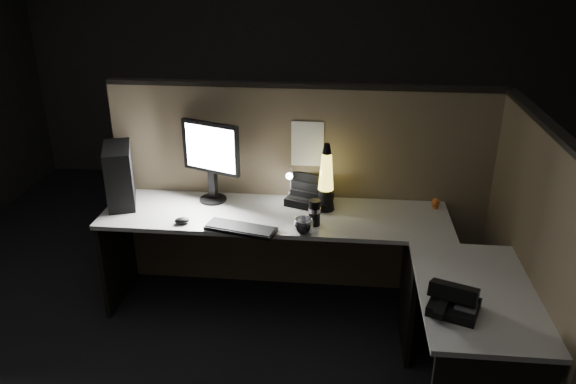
# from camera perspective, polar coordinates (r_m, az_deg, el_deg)

# --- Properties ---
(floor) EXTENTS (6.00, 6.00, 0.00)m
(floor) POSITION_cam_1_polar(r_m,az_deg,el_deg) (3.62, 0.05, -16.99)
(floor) COLOR black
(floor) RESTS_ON ground
(room_shell) EXTENTS (6.00, 6.00, 6.00)m
(room_shell) POSITION_cam_1_polar(r_m,az_deg,el_deg) (2.84, 0.06, 8.61)
(room_shell) COLOR silver
(room_shell) RESTS_ON ground
(partition_back) EXTENTS (2.66, 0.06, 1.50)m
(partition_back) POSITION_cam_1_polar(r_m,az_deg,el_deg) (4.00, 1.37, 0.05)
(partition_back) COLOR brown
(partition_back) RESTS_ON ground
(partition_right) EXTENTS (0.06, 1.66, 1.50)m
(partition_right) POSITION_cam_1_polar(r_m,az_deg,el_deg) (3.42, 23.15, -6.45)
(partition_right) COLOR brown
(partition_right) RESTS_ON ground
(desk) EXTENTS (2.60, 1.60, 0.73)m
(desk) POSITION_cam_1_polar(r_m,az_deg,el_deg) (3.47, 3.44, -7.14)
(desk) COLOR beige
(desk) RESTS_ON ground
(pc_tower) EXTENTS (0.29, 0.42, 0.41)m
(pc_tower) POSITION_cam_1_polar(r_m,az_deg,el_deg) (3.97, -16.75, 1.64)
(pc_tower) COLOR black
(pc_tower) RESTS_ON desk
(monitor) EXTENTS (0.42, 0.21, 0.56)m
(monitor) POSITION_cam_1_polar(r_m,az_deg,el_deg) (3.83, -7.83, 3.84)
(monitor) COLOR black
(monitor) RESTS_ON desk
(keyboard) EXTENTS (0.47, 0.25, 0.02)m
(keyboard) POSITION_cam_1_polar(r_m,az_deg,el_deg) (3.52, -4.81, -3.73)
(keyboard) COLOR black
(keyboard) RESTS_ON desk
(mouse) EXTENTS (0.11, 0.09, 0.04)m
(mouse) POSITION_cam_1_polar(r_m,az_deg,el_deg) (3.65, -10.73, -2.86)
(mouse) COLOR black
(mouse) RESTS_ON desk
(clip_lamp) EXTENTS (0.05, 0.18, 0.23)m
(clip_lamp) POSITION_cam_1_polar(r_m,az_deg,el_deg) (3.86, 0.23, 0.98)
(clip_lamp) COLOR white
(clip_lamp) RESTS_ON desk
(organizer) EXTENTS (0.34, 0.32, 0.21)m
(organizer) POSITION_cam_1_polar(r_m,az_deg,el_deg) (3.87, 2.17, -0.43)
(organizer) COLOR black
(organizer) RESTS_ON desk
(lava_lamp) EXTENTS (0.12, 0.12, 0.47)m
(lava_lamp) POSITION_cam_1_polar(r_m,az_deg,el_deg) (3.72, 3.87, 0.96)
(lava_lamp) COLOR black
(lava_lamp) RESTS_ON desk
(travel_mug) EXTENTS (0.08, 0.08, 0.17)m
(travel_mug) POSITION_cam_1_polar(r_m,az_deg,el_deg) (3.54, 2.70, -2.12)
(travel_mug) COLOR black
(travel_mug) RESTS_ON desk
(steel_mug) EXTENTS (0.16, 0.16, 0.10)m
(steel_mug) POSITION_cam_1_polar(r_m,az_deg,el_deg) (3.46, 1.57, -3.49)
(steel_mug) COLOR silver
(steel_mug) RESTS_ON desk
(figurine) EXTENTS (0.05, 0.05, 0.05)m
(figurine) POSITION_cam_1_polar(r_m,az_deg,el_deg) (3.91, 14.78, -0.98)
(figurine) COLOR #D56221
(figurine) RESTS_ON desk
(pinned_paper) EXTENTS (0.22, 0.00, 0.32)m
(pinned_paper) POSITION_cam_1_polar(r_m,az_deg,el_deg) (3.83, 1.98, 4.89)
(pinned_paper) COLOR white
(pinned_paper) RESTS_ON partition_back
(desk_phone) EXTENTS (0.29, 0.28, 0.14)m
(desk_phone) POSITION_cam_1_polar(r_m,az_deg,el_deg) (2.89, 16.43, -10.55)
(desk_phone) COLOR black
(desk_phone) RESTS_ON desk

